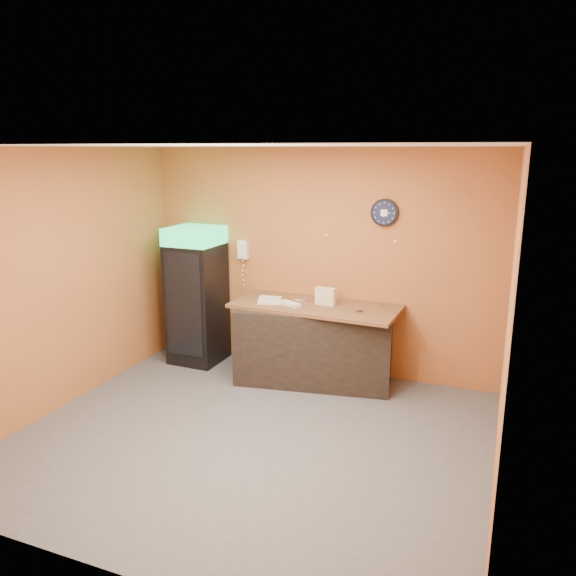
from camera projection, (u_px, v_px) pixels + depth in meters
The scene contains 15 objects.
floor at pixel (252, 437), 5.55m from camera, with size 4.50×4.50×0.00m, color #47474C.
back_wall at pixel (318, 262), 7.02m from camera, with size 4.50×0.02×2.80m, color #AA6230.
left_wall at pixel (60, 281), 6.03m from camera, with size 0.02×4.00×2.80m, color #AA6230.
right_wall at pixel (508, 329), 4.41m from camera, with size 0.02×4.00×2.80m, color #AA6230.
ceiling at pixel (246, 146), 4.88m from camera, with size 4.50×4.00×0.02m, color white.
beverage_cooler at pixel (195, 298), 7.35m from camera, with size 0.64×0.66×1.81m.
prep_counter at pixel (315, 344), 6.84m from camera, with size 1.85×0.82×0.92m, color black.
wall_clock at pixel (385, 213), 6.54m from camera, with size 0.32×0.06×0.32m.
wall_phone at pixel (243, 250), 7.32m from camera, with size 0.13×0.11×0.24m.
butcher_paper at pixel (315, 306), 6.72m from camera, with size 1.99×0.86×0.04m, color brown.
sub_roll_stack at pixel (326, 296), 6.69m from camera, with size 0.26×0.12×0.21m.
wrapped_sandwich_left at pixel (269, 302), 6.76m from camera, with size 0.27×0.11×0.04m, color silver.
wrapped_sandwich_mid at pixel (290, 304), 6.68m from camera, with size 0.28×0.11×0.04m, color silver.
wrapped_sandwich_right at pixel (270, 298), 6.92m from camera, with size 0.28×0.11×0.04m, color silver.
kitchen_tool at pixel (305, 300), 6.84m from camera, with size 0.05×0.05×0.05m, color silver.
Camera 1 is at (2.20, -4.54, 2.77)m, focal length 35.00 mm.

